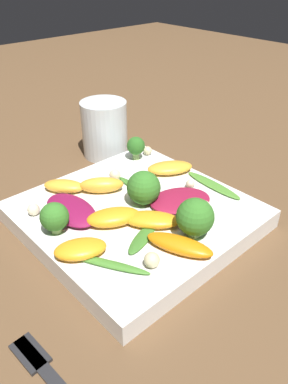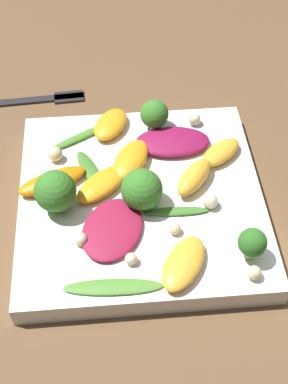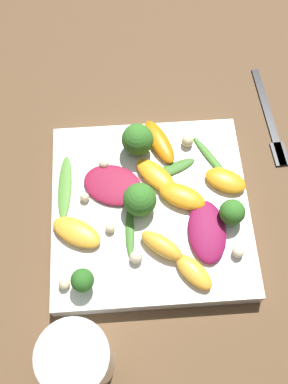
{
  "view_description": "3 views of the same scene",
  "coord_description": "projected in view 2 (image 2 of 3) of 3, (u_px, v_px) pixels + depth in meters",
  "views": [
    {
      "loc": [
        0.26,
        0.3,
        0.3
      ],
      "look_at": [
        -0.01,
        0.01,
        0.05
      ],
      "focal_mm": 35.0,
      "sensor_mm": 36.0,
      "label": 1
    },
    {
      "loc": [
        -0.37,
        0.03,
        0.47
      ],
      "look_at": [
        -0.02,
        -0.0,
        0.05
      ],
      "focal_mm": 50.0,
      "sensor_mm": 36.0,
      "label": 2
    },
    {
      "loc": [
        -0.02,
        -0.23,
        0.57
      ],
      "look_at": [
        -0.01,
        0.01,
        0.04
      ],
      "focal_mm": 42.0,
      "sensor_mm": 36.0,
      "label": 3
    }
  ],
  "objects": [
    {
      "name": "broccoli_floret_3",
      "position": [
        252.0,
        243.0,
        0.51
      ],
      "size": [
        0.03,
        0.03,
        0.04
      ],
      "color": "#84AD5B",
      "rests_on": "plate"
    },
    {
      "name": "radicchio_leaf_0",
      "position": [
        112.0,
        229.0,
        0.54
      ],
      "size": [
        0.1,
        0.09,
        0.01
      ],
      "color": "maroon",
      "rests_on": "plate"
    },
    {
      "name": "orange_segment_6",
      "position": [
        221.0,
        152.0,
        0.6
      ],
      "size": [
        0.06,
        0.06,
        0.02
      ],
      "color": "#FCAD33",
      "rests_on": "plate"
    },
    {
      "name": "arugula_sprig_1",
      "position": [
        113.0,
        287.0,
        0.5
      ],
      "size": [
        0.02,
        0.09,
        0.0
      ],
      "color": "#518E33",
      "rests_on": "plate"
    },
    {
      "name": "macadamia_nut_1",
      "position": [
        254.0,
        273.0,
        0.5
      ],
      "size": [
        0.01,
        0.01,
        0.01
      ],
      "color": "beige",
      "rests_on": "plate"
    },
    {
      "name": "broccoli_floret_1",
      "position": [
        139.0,
        190.0,
        0.55
      ],
      "size": [
        0.04,
        0.04,
        0.04
      ],
      "color": "#84AD5B",
      "rests_on": "plate"
    },
    {
      "name": "orange_segment_2",
      "position": [
        194.0,
        177.0,
        0.57
      ],
      "size": [
        0.06,
        0.06,
        0.02
      ],
      "color": "#FCAD33",
      "rests_on": "plate"
    },
    {
      "name": "macadamia_nut_2",
      "position": [
        55.0,
        154.0,
        0.6
      ],
      "size": [
        0.02,
        0.02,
        0.02
      ],
      "color": "beige",
      "rests_on": "plate"
    },
    {
      "name": "fork",
      "position": [
        32.0,
        99.0,
        0.71
      ],
      "size": [
        0.03,
        0.18,
        0.01
      ],
      "color": "#262628",
      "rests_on": "ground_plane"
    },
    {
      "name": "macadamia_nut_3",
      "position": [
        131.0,
        259.0,
        0.51
      ],
      "size": [
        0.01,
        0.01,
        0.01
      ],
      "color": "beige",
      "rests_on": "plate"
    },
    {
      "name": "orange_segment_0",
      "position": [
        52.0,
        181.0,
        0.58
      ],
      "size": [
        0.05,
        0.08,
        0.01
      ],
      "color": "orange",
      "rests_on": "plate"
    },
    {
      "name": "orange_segment_3",
      "position": [
        131.0,
        160.0,
        0.59
      ],
      "size": [
        0.07,
        0.06,
        0.02
      ],
      "color": "orange",
      "rests_on": "plate"
    },
    {
      "name": "macadamia_nut_6",
      "position": [
        81.0,
        239.0,
        0.53
      ],
      "size": [
        0.01,
        0.01,
        0.01
      ],
      "color": "beige",
      "rests_on": "plate"
    },
    {
      "name": "macadamia_nut_5",
      "position": [
        210.0,
        201.0,
        0.56
      ],
      "size": [
        0.02,
        0.02,
        0.02
      ],
      "color": "beige",
      "rests_on": "plate"
    },
    {
      "name": "arugula_sprig_2",
      "position": [
        90.0,
        170.0,
        0.59
      ],
      "size": [
        0.07,
        0.04,
        0.0
      ],
      "color": "#3D7528",
      "rests_on": "plate"
    },
    {
      "name": "broccoli_floret_0",
      "position": [
        55.0,
        192.0,
        0.54
      ],
      "size": [
        0.04,
        0.04,
        0.05
      ],
      "color": "#84AD5B",
      "rests_on": "plate"
    },
    {
      "name": "radicchio_leaf_1",
      "position": [
        172.0,
        142.0,
        0.62
      ],
      "size": [
        0.05,
        0.09,
        0.01
      ],
      "color": "maroon",
      "rests_on": "plate"
    },
    {
      "name": "plate",
      "position": [
        141.0,
        201.0,
        0.58
      ],
      "size": [
        0.26,
        0.26,
        0.03
      ],
      "color": "white",
      "rests_on": "ground_plane"
    },
    {
      "name": "broccoli_floret_2",
      "position": [
        154.0,
        114.0,
        0.62
      ],
      "size": [
        0.03,
        0.03,
        0.04
      ],
      "color": "#84AD5B",
      "rests_on": "plate"
    },
    {
      "name": "macadamia_nut_0",
      "position": [
        175.0,
        229.0,
        0.54
      ],
      "size": [
        0.01,
        0.01,
        0.01
      ],
      "color": "beige",
      "rests_on": "plate"
    },
    {
      "name": "orange_segment_5",
      "position": [
        110.0,
        124.0,
        0.63
      ],
      "size": [
        0.07,
        0.06,
        0.02
      ],
      "color": "orange",
      "rests_on": "plate"
    },
    {
      "name": "orange_segment_4",
      "position": [
        183.0,
        264.0,
        0.51
      ],
      "size": [
        0.07,
        0.06,
        0.02
      ],
      "color": "#FCAD33",
      "rests_on": "plate"
    },
    {
      "name": "arugula_sprig_3",
      "position": [
        82.0,
        136.0,
        0.63
      ],
      "size": [
        0.05,
        0.09,
        0.01
      ],
      "color": "#47842D",
      "rests_on": "plate"
    },
    {
      "name": "orange_segment_1",
      "position": [
        102.0,
        184.0,
        0.57
      ],
      "size": [
        0.07,
        0.07,
        0.01
      ],
      "color": "orange",
      "rests_on": "plate"
    },
    {
      "name": "ground_plane",
      "position": [
        141.0,
        209.0,
        0.59
      ],
      "size": [
        2.4,
        2.4,
        0.0
      ],
      "primitive_type": "plane",
      "color": "brown"
    },
    {
      "name": "macadamia_nut_4",
      "position": [
        194.0,
        119.0,
        0.64
      ],
      "size": [
        0.02,
        0.02,
        0.02
      ],
      "color": "beige",
      "rests_on": "plate"
    },
    {
      "name": "arugula_sprig_0",
      "position": [
        177.0,
        211.0,
        0.56
      ],
      "size": [
        0.01,
        0.07,
        0.0
      ],
      "color": "#3D7528",
      "rests_on": "plate"
    }
  ]
}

